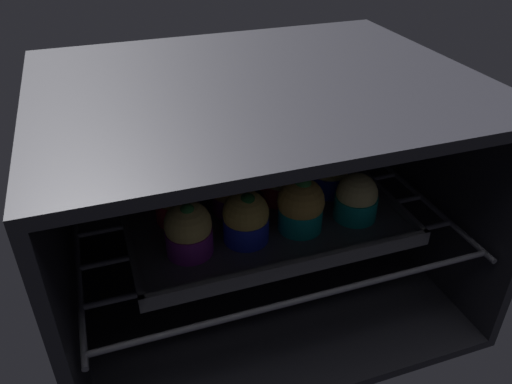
{
  "coord_description": "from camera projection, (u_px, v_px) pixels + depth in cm",
  "views": [
    {
      "loc": [
        -21.19,
        -38.22,
        58.7
      ],
      "look_at": [
        0.0,
        22.94,
        17.32
      ],
      "focal_mm": 35.32,
      "sensor_mm": 36.0,
      "label": 1
    }
  ],
  "objects": [
    {
      "name": "oven_cavity",
      "position": [
        249.0,
        183.0,
        0.8
      ],
      "size": [
        59.0,
        47.0,
        37.0
      ],
      "color": "black",
      "rests_on": "ground"
    },
    {
      "name": "oven_rack",
      "position": [
        258.0,
        215.0,
        0.78
      ],
      "size": [
        54.8,
        42.0,
        0.8
      ],
      "color": "#51515B",
      "rests_on": "oven_cavity"
    },
    {
      "name": "baking_tray",
      "position": [
        256.0,
        206.0,
        0.78
      ],
      "size": [
        40.5,
        32.28,
        2.2
      ],
      "color": "#4C4C51",
      "rests_on": "oven_rack"
    },
    {
      "name": "muffin_row0_col0",
      "position": [
        188.0,
        230.0,
        0.66
      ],
      "size": [
        6.35,
        6.35,
        8.04
      ],
      "color": "#7A238C",
      "rests_on": "baking_tray"
    },
    {
      "name": "muffin_row0_col1",
      "position": [
        246.0,
        218.0,
        0.69
      ],
      "size": [
        6.37,
        6.37,
        7.83
      ],
      "color": "#1928B7",
      "rests_on": "baking_tray"
    },
    {
      "name": "muffin_row0_col2",
      "position": [
        301.0,
        206.0,
        0.71
      ],
      "size": [
        6.69,
        6.69,
        8.62
      ],
      "color": "#0C8C84",
      "rests_on": "baking_tray"
    },
    {
      "name": "muffin_row0_col3",
      "position": [
        356.0,
        198.0,
        0.73
      ],
      "size": [
        6.35,
        6.35,
        7.1
      ],
      "color": "#0C8C84",
      "rests_on": "baking_tray"
    },
    {
      "name": "muffin_row1_col0",
      "position": [
        176.0,
        198.0,
        0.73
      ],
      "size": [
        6.39,
        6.39,
        7.74
      ],
      "color": "red",
      "rests_on": "baking_tray"
    },
    {
      "name": "muffin_row1_col1",
      "position": [
        233.0,
        189.0,
        0.75
      ],
      "size": [
        6.96,
        6.96,
        7.81
      ],
      "color": "#7A238C",
      "rests_on": "baking_tray"
    },
    {
      "name": "muffin_row1_col2",
      "position": [
        281.0,
        179.0,
        0.77
      ],
      "size": [
        6.71,
        6.71,
        7.9
      ],
      "color": "red",
      "rests_on": "baking_tray"
    },
    {
      "name": "muffin_row1_col3",
      "position": [
        329.0,
        172.0,
        0.79
      ],
      "size": [
        6.35,
        6.35,
        7.42
      ],
      "color": "#1928B7",
      "rests_on": "baking_tray"
    },
    {
      "name": "muffin_row2_col0",
      "position": [
        164.0,
        171.0,
        0.79
      ],
      "size": [
        6.53,
        6.53,
        8.32
      ],
      "color": "red",
      "rests_on": "baking_tray"
    },
    {
      "name": "muffin_row2_col1",
      "position": [
        216.0,
        163.0,
        0.81
      ],
      "size": [
        6.8,
        6.8,
        8.15
      ],
      "color": "#1928B7",
      "rests_on": "baking_tray"
    },
    {
      "name": "muffin_row2_col2",
      "position": [
        264.0,
        154.0,
        0.84
      ],
      "size": [
        6.35,
        6.35,
        8.32
      ],
      "color": "#0C8C84",
      "rests_on": "baking_tray"
    },
    {
      "name": "muffin_row2_col3",
      "position": [
        307.0,
        147.0,
        0.86
      ],
      "size": [
        6.56,
        6.56,
        8.15
      ],
      "color": "#1928B7",
      "rests_on": "baking_tray"
    }
  ]
}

